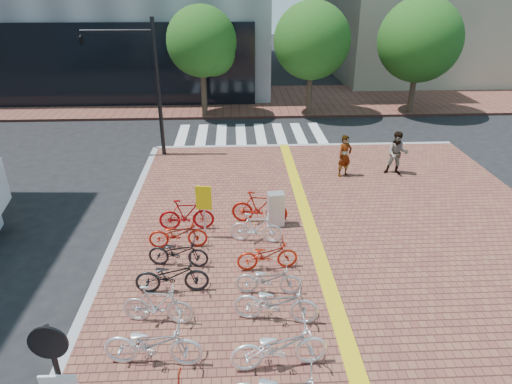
{
  "coord_description": "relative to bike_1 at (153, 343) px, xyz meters",
  "views": [
    {
      "loc": [
        -0.34,
        -8.32,
        7.31
      ],
      "look_at": [
        0.3,
        4.43,
        1.3
      ],
      "focal_mm": 32.0,
      "sensor_mm": 36.0,
      "label": 1
    }
  ],
  "objects": [
    {
      "name": "ground",
      "position": [
        2.06,
        1.27,
        -0.68
      ],
      "size": [
        120.0,
        120.0,
        0.0
      ],
      "primitive_type": "plane",
      "color": "black",
      "rests_on": "ground"
    },
    {
      "name": "kerb_north",
      "position": [
        5.06,
        13.27,
        -0.6
      ],
      "size": [
        14.0,
        0.25,
        0.15
      ],
      "primitive_type": "cube",
      "color": "gray",
      "rests_on": "ground"
    },
    {
      "name": "far_sidewalk",
      "position": [
        2.06,
        22.27,
        -0.6
      ],
      "size": [
        70.0,
        8.0,
        0.15
      ],
      "primitive_type": "cube",
      "color": "brown",
      "rests_on": "ground"
    },
    {
      "name": "crosswalk",
      "position": [
        2.56,
        15.27,
        -0.67
      ],
      "size": [
        7.5,
        4.0,
        0.01
      ],
      "color": "silver",
      "rests_on": "ground"
    },
    {
      "name": "street_trees",
      "position": [
        7.1,
        18.72,
        3.42
      ],
      "size": [
        16.2,
        4.6,
        6.35
      ],
      "color": "#38281E",
      "rests_on": "far_sidewalk"
    },
    {
      "name": "bike_1",
      "position": [
        0.0,
        0.0,
        0.0
      ],
      "size": [
        2.07,
        0.89,
        1.06
      ],
      "primitive_type": "imported",
      "rotation": [
        0.0,
        0.0,
        1.48
      ],
      "color": "white",
      "rests_on": "sidewalk"
    },
    {
      "name": "bike_2",
      "position": [
        -0.09,
        1.24,
        -0.04
      ],
      "size": [
        1.7,
        0.71,
        0.99
      ],
      "primitive_type": "imported",
      "rotation": [
        0.0,
        0.0,
        1.42
      ],
      "color": "silver",
      "rests_on": "sidewalk"
    },
    {
      "name": "bike_3",
      "position": [
        0.1,
        2.37,
        -0.05
      ],
      "size": [
        1.84,
        0.68,
        0.96
      ],
      "primitive_type": "imported",
      "rotation": [
        0.0,
        0.0,
        1.59
      ],
      "color": "black",
      "rests_on": "sidewalk"
    },
    {
      "name": "bike_4",
      "position": [
        0.13,
        3.51,
        -0.1
      ],
      "size": [
        1.72,
        0.8,
        0.87
      ],
      "primitive_type": "imported",
      "rotation": [
        0.0,
        0.0,
        1.43
      ],
      "color": "black",
      "rests_on": "sidewalk"
    },
    {
      "name": "bike_5",
      "position": [
        0.03,
        4.46,
        -0.09
      ],
      "size": [
        1.71,
        0.64,
        0.89
      ],
      "primitive_type": "imported",
      "rotation": [
        0.0,
        0.0,
        1.6
      ],
      "color": "red",
      "rests_on": "sidewalk"
    },
    {
      "name": "bike_6",
      "position": [
        0.19,
        5.51,
        -0.02
      ],
      "size": [
        1.72,
        0.53,
        1.03
      ],
      "primitive_type": "imported",
      "rotation": [
        0.0,
        0.0,
        1.6
      ],
      "color": "#A10B10",
      "rests_on": "sidewalk"
    },
    {
      "name": "bike_8",
      "position": [
        2.53,
        -0.2,
        -0.01
      ],
      "size": [
        2.05,
        0.9,
        1.04
      ],
      "primitive_type": "imported",
      "rotation": [
        0.0,
        0.0,
        1.68
      ],
      "color": "white",
      "rests_on": "sidewalk"
    },
    {
      "name": "bike_9",
      "position": [
        2.59,
        1.17,
        -0.02
      ],
      "size": [
        2.03,
        1.0,
        1.02
      ],
      "primitive_type": "imported",
      "rotation": [
        0.0,
        0.0,
        1.4
      ],
      "color": "silver",
      "rests_on": "sidewalk"
    },
    {
      "name": "bike_10",
      "position": [
        2.5,
        2.18,
        -0.1
      ],
      "size": [
        1.68,
        0.71,
        0.86
      ],
      "primitive_type": "imported",
      "rotation": [
        0.0,
        0.0,
        1.48
      ],
      "color": "#B9B9BE",
      "rests_on": "sidewalk"
    },
    {
      "name": "bike_11",
      "position": [
        2.54,
        3.25,
        -0.1
      ],
      "size": [
        1.69,
        0.72,
        0.86
      ],
      "primitive_type": "imported",
      "rotation": [
        0.0,
        0.0,
        1.66
      ],
      "color": "red",
      "rests_on": "sidewalk"
    },
    {
      "name": "bike_12",
      "position": [
        2.31,
        4.65,
        -0.06
      ],
      "size": [
        1.61,
        0.7,
        0.94
      ],
      "primitive_type": "imported",
      "rotation": [
        0.0,
        0.0,
        1.4
      ],
      "color": "silver",
      "rests_on": "sidewalk"
    },
    {
      "name": "bike_13",
      "position": [
        2.48,
        5.84,
        0.01
      ],
      "size": [
        1.85,
        0.79,
        1.08
      ],
      "primitive_type": "imported",
      "rotation": [
        0.0,
        0.0,
        1.41
      ],
      "color": "#9E140B",
      "rests_on": "sidewalk"
    },
    {
      "name": "pedestrian_a",
      "position": [
        6.03,
        9.51,
        0.31
      ],
      "size": [
        0.72,
        0.62,
        1.67
      ],
      "primitive_type": "imported",
      "rotation": [
        0.0,
        0.0,
        0.43
      ],
      "color": "gray",
      "rests_on": "sidewalk"
    },
    {
      "name": "pedestrian_b",
      "position": [
        8.14,
        9.58,
        0.35
      ],
      "size": [
        1.0,
        0.87,
        1.75
      ],
      "primitive_type": "imported",
      "rotation": [
        0.0,
        0.0,
        -0.28
      ],
      "color": "#454B58",
      "rests_on": "sidewalk"
    },
    {
      "name": "utility_box",
      "position": [
        2.98,
        5.64,
        0.03
      ],
      "size": [
        0.55,
        0.43,
        1.11
      ],
      "primitive_type": "cube",
      "rotation": [
        0.0,
        0.0,
        0.12
      ],
      "color": "silver",
      "rests_on": "sidewalk"
    },
    {
      "name": "yellow_sign",
      "position": [
        0.78,
        4.95,
        0.67
      ],
      "size": [
        0.47,
        0.14,
        1.73
      ],
      "color": "#B7B7BC",
      "rests_on": "sidewalk"
    },
    {
      "name": "traffic_light_pole",
      "position": [
        -2.77,
        12.36,
        3.46
      ],
      "size": [
        3.1,
        1.2,
        5.77
      ],
      "color": "black",
      "rests_on": "sidewalk"
    }
  ]
}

